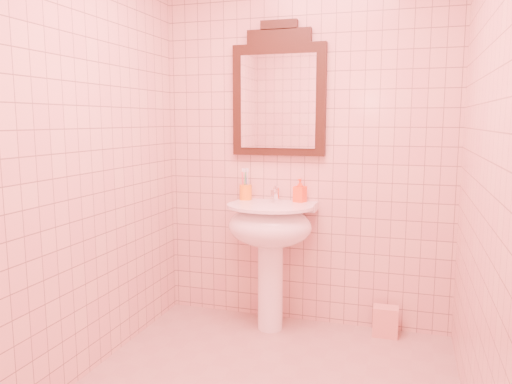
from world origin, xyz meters
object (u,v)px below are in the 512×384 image
(pedestal_sink, at_px, (270,234))
(soap_dispenser, at_px, (300,190))
(mirror, at_px, (279,94))
(towel, at_px, (385,321))
(toothbrush_cup, at_px, (246,192))

(pedestal_sink, distance_m, soap_dispenser, 0.36)
(mirror, height_order, towel, mirror)
(soap_dispenser, height_order, towel, soap_dispenser)
(soap_dispenser, xyz_separation_m, towel, (0.60, -0.04, -0.84))
(mirror, xyz_separation_m, soap_dispenser, (0.16, -0.04, -0.65))
(pedestal_sink, bearing_deg, towel, 8.85)
(pedestal_sink, xyz_separation_m, toothbrush_cup, (-0.22, 0.15, 0.26))
(mirror, distance_m, soap_dispenser, 0.67)
(toothbrush_cup, bearing_deg, soap_dispenser, 2.26)
(pedestal_sink, height_order, toothbrush_cup, toothbrush_cup)
(toothbrush_cup, relative_size, soap_dispenser, 1.22)
(mirror, distance_m, toothbrush_cup, 0.71)
(toothbrush_cup, relative_size, towel, 0.99)
(pedestal_sink, distance_m, towel, 0.95)
(toothbrush_cup, height_order, soap_dispenser, toothbrush_cup)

